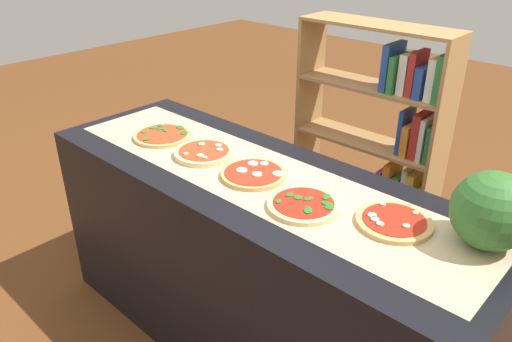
# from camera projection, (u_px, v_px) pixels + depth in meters

# --- Properties ---
(ground_plane) EXTENTS (12.00, 12.00, 0.00)m
(ground_plane) POSITION_uv_depth(u_px,v_px,m) (256.00, 340.00, 2.42)
(ground_plane) COLOR brown
(counter) EXTENTS (2.04, 0.69, 0.91)m
(counter) POSITION_uv_depth(u_px,v_px,m) (256.00, 265.00, 2.21)
(counter) COLOR black
(counter) RESTS_ON ground_plane
(parchment_paper) EXTENTS (1.92, 0.44, 0.00)m
(parchment_paper) POSITION_uv_depth(u_px,v_px,m) (256.00, 175.00, 2.00)
(parchment_paper) COLOR tan
(parchment_paper) RESTS_ON counter
(pizza_spinach_0) EXTENTS (0.27, 0.27, 0.02)m
(pizza_spinach_0) POSITION_uv_depth(u_px,v_px,m) (162.00, 135.00, 2.34)
(pizza_spinach_0) COLOR tan
(pizza_spinach_0) RESTS_ON parchment_paper
(pizza_mushroom_1) EXTENTS (0.26, 0.26, 0.03)m
(pizza_mushroom_1) POSITION_uv_depth(u_px,v_px,m) (204.00, 153.00, 2.16)
(pizza_mushroom_1) COLOR #E5C17F
(pizza_mushroom_1) RESTS_ON parchment_paper
(pizza_mozzarella_2) EXTENTS (0.26, 0.26, 0.03)m
(pizza_mozzarella_2) POSITION_uv_depth(u_px,v_px,m) (253.00, 174.00, 1.98)
(pizza_mozzarella_2) COLOR tan
(pizza_mozzarella_2) RESTS_ON parchment_paper
(pizza_spinach_3) EXTENTS (0.26, 0.26, 0.02)m
(pizza_spinach_3) POSITION_uv_depth(u_px,v_px,m) (304.00, 205.00, 1.77)
(pizza_spinach_3) COLOR #E5C17F
(pizza_spinach_3) RESTS_ON parchment_paper
(pizza_mushroom_4) EXTENTS (0.26, 0.26, 0.03)m
(pizza_mushroom_4) POSITION_uv_depth(u_px,v_px,m) (394.00, 221.00, 1.68)
(pizza_mushroom_4) COLOR tan
(pizza_mushroom_4) RESTS_ON parchment_paper
(watermelon) EXTENTS (0.25, 0.25, 0.25)m
(watermelon) POSITION_uv_depth(u_px,v_px,m) (492.00, 211.00, 1.52)
(watermelon) COLOR #2D6628
(watermelon) RESTS_ON counter
(bookshelf) EXTENTS (0.88, 0.27, 1.35)m
(bookshelf) POSITION_uv_depth(u_px,v_px,m) (387.00, 146.00, 2.80)
(bookshelf) COLOR #A87A47
(bookshelf) RESTS_ON ground_plane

